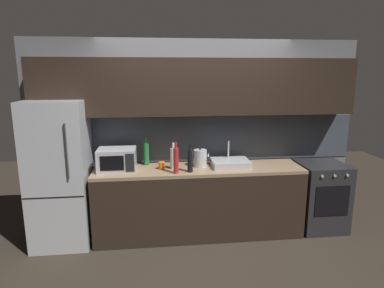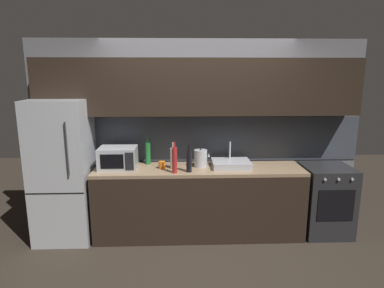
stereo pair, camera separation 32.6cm
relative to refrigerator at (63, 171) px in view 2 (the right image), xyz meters
The scene contains 13 objects.
ground_plane 2.11m from the refrigerator, 28.01° to the right, with size 10.00×10.00×0.00m, color #2D261E.
back_wall 1.84m from the refrigerator, ahead, with size 4.36×0.44×2.50m.
counter_run 1.75m from the refrigerator, ahead, with size 2.62×0.60×0.90m.
refrigerator is the anchor object (origin of this frame).
oven_range 3.37m from the refrigerator, ahead, with size 0.60×0.62×0.90m.
microwave 0.70m from the refrigerator, ahead, with size 0.46×0.35×0.27m.
sink_basin 2.10m from the refrigerator, ahead, with size 0.48×0.38×0.30m.
kettle 1.72m from the refrigerator, ahead, with size 0.20×0.17×0.24m.
wine_bottle_dark 1.58m from the refrigerator, ahead, with size 0.07×0.07×0.34m.
wine_bottle_clear 1.38m from the refrigerator, ahead, with size 0.08×0.08×0.33m.
wine_bottle_red 1.41m from the refrigerator, ahead, with size 0.06×0.06×0.38m.
wine_bottle_green 1.07m from the refrigerator, 11.55° to the left, with size 0.07×0.07×0.36m.
mug_orange 1.23m from the refrigerator, ahead, with size 0.08×0.08×0.09m, color orange.
Camera 2 is at (-0.24, -3.12, 2.08)m, focal length 31.12 mm.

